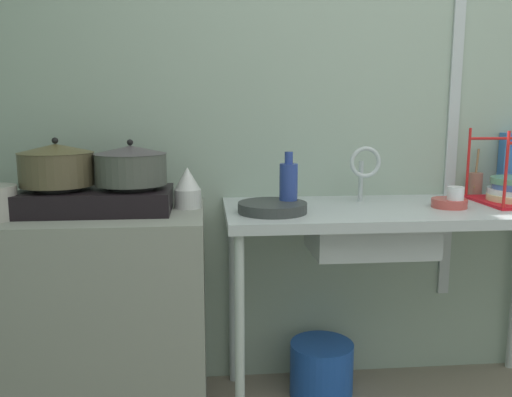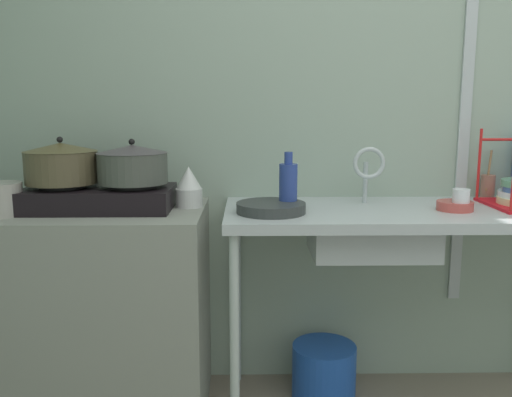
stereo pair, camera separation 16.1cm
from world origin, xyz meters
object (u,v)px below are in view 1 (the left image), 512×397
bottle_by_sink (288,185)px  bucket_on_floor (321,369)px  stove (96,200)px  pot_on_right_burner (131,165)px  faucet (364,166)px  frying_pan (272,207)px  sink_basin (370,231)px  small_bowl_on_drainboard (449,203)px  cup_by_rack (455,198)px  utensil_jar (475,183)px  percolator (188,188)px  pot_on_left_burner (56,165)px

bottle_by_sink → bucket_on_floor: bottle_by_sink is taller
stove → pot_on_right_burner: size_ratio=2.09×
faucet → frying_pan: bearing=-157.9°
stove → sink_basin: bearing=-2.5°
small_bowl_on_drainboard → bottle_by_sink: 0.66m
sink_basin → pot_on_right_burner: bearing=177.1°
frying_pan → bucket_on_floor: (0.24, 0.16, -0.76)m
stove → cup_by_rack: (1.42, -0.07, -0.00)m
frying_pan → utensil_jar: size_ratio=1.25×
percolator → frying_pan: size_ratio=0.62×
utensil_jar → percolator: bearing=-171.9°
frying_pan → bottle_by_sink: size_ratio=1.16×
pot_on_left_burner → frying_pan: (0.82, -0.08, -0.17)m
pot_on_right_burner → bucket_on_floor: size_ratio=0.99×
pot_on_right_burner → small_bowl_on_drainboard: size_ratio=1.96×
small_bowl_on_drainboard → bottle_by_sink: bottle_by_sink is taller
pot_on_right_burner → sink_basin: 0.98m
pot_on_left_burner → sink_basin: bearing=-2.2°
faucet → pot_on_right_burner: bearing=-174.6°
frying_pan → cup_by_rack: 0.74m
sink_basin → utensil_jar: 0.66m
stove → faucet: bearing=4.7°
pot_on_right_burner → faucet: size_ratio=1.15×
pot_on_right_burner → cup_by_rack: bearing=-2.9°
percolator → bottle_by_sink: 0.41m
stove → pot_on_left_burner: bearing=180.0°
small_bowl_on_drainboard → utensil_jar: bearing=47.6°
stove → bucket_on_floor: size_ratio=2.08×
stove → utensil_jar: (1.66, 0.24, 0.01)m
percolator → frying_pan: 0.36m
percolator → frying_pan: (0.33, -0.13, -0.06)m
stove → percolator: bearing=8.3°
pot_on_left_burner → bucket_on_floor: bearing=4.5°
pot_on_right_burner → sink_basin: bearing=-2.9°
pot_on_right_burner → utensil_jar: (1.52, 0.24, -0.13)m
stove → cup_by_rack: size_ratio=6.49×
pot_on_left_burner → bucket_on_floor: (1.06, 0.08, -0.93)m
pot_on_right_burner → bottle_by_sink: (0.61, -0.03, -0.08)m
cup_by_rack → bottle_by_sink: size_ratio=0.39×
bucket_on_floor → pot_on_left_burner: bearing=-175.5°
small_bowl_on_drainboard → bottle_by_sink: bearing=179.2°
utensil_jar → bucket_on_floor: 1.10m
faucet → stove: bearing=-175.3°
percolator → utensil_jar: 1.32m
frying_pan → cup_by_rack: cup_by_rack is taller
bucket_on_floor → sink_basin: bearing=-39.8°
frying_pan → utensil_jar: 1.03m
stove → bucket_on_floor: (0.92, 0.08, -0.79)m
percolator → frying_pan: percolator is taller
pot_on_right_burner → faucet: 0.95m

